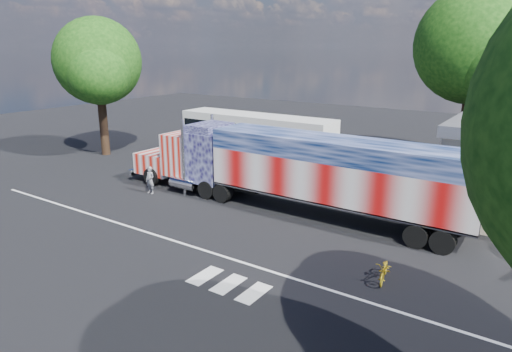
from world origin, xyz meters
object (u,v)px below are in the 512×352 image
Objects in this scene: coach_bus at (256,138)px; woman at (150,180)px; bicycle at (384,270)px; tree_w_a at (98,62)px; tree_ne_a at (477,46)px; semi_truck at (291,168)px.

woman is at bearing -95.08° from coach_bus.
tree_w_a reaches higher than bicycle.
tree_w_a is at bearing -155.64° from tree_ne_a.
woman is 24.19m from tree_ne_a.
woman is 0.13× the size of tree_ne_a.
tree_ne_a is (14.06, 6.73, 6.98)m from coach_bus.
semi_truck is 17.30m from tree_ne_a.
bicycle is at bearing -87.40° from tree_ne_a.
coach_bus is 14.24m from tree_w_a.
tree_ne_a is at bearing 81.62° from bicycle.
coach_bus is (-7.80, 8.02, -0.46)m from semi_truck.
woman is at bearing 159.68° from bicycle.
tree_w_a is at bearing 152.15° from woman.
woman reaches higher than bicycle.
coach_bus is 10.55m from woman.
tree_ne_a is at bearing 67.02° from semi_truck.
woman is (-0.93, -10.45, -1.09)m from coach_bus.
bicycle is 21.56m from tree_ne_a.
coach_bus is 0.99× the size of tree_ne_a.
bicycle is at bearing -35.16° from semi_truck.
coach_bus is 7.49× the size of woman.
coach_bus is at bearing -154.41° from tree_ne_a.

